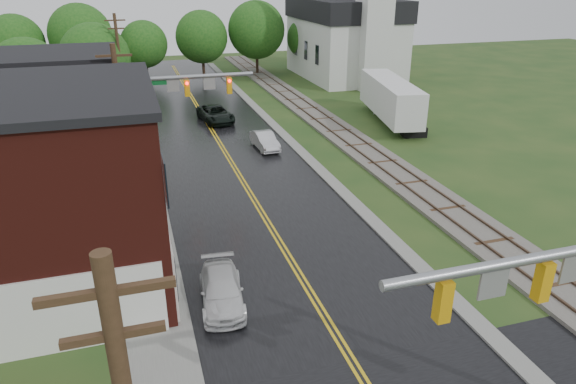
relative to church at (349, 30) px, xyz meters
name	(u,v)px	position (x,y,z in m)	size (l,w,h in m)	color
main_road	(225,151)	(-20.00, -23.74, -5.83)	(10.00, 90.00, 0.02)	black
curb_right	(276,128)	(-14.60, -18.74, -5.83)	(0.80, 70.00, 0.12)	gray
sidewalk_left	(142,185)	(-26.20, -28.74, -5.83)	(2.40, 50.00, 0.12)	gray
yellow_house	(52,138)	(-31.00, -27.74, -2.63)	(8.00, 7.00, 6.40)	tan
darkred_building	(82,116)	(-30.00, -18.74, -3.63)	(7.00, 6.00, 4.40)	#3F0F0C
church	(349,30)	(0.00, 0.00, 0.00)	(10.40, 18.40, 20.00)	silver
railroad	(326,122)	(-10.00, -18.74, -5.73)	(3.20, 80.00, 0.30)	#59544C
traffic_signal_near	(564,294)	(-16.53, -51.74, -0.87)	(7.34, 0.30, 7.20)	gray
traffic_signal_far	(176,97)	(-23.47, -26.74, -0.86)	(7.34, 0.43, 7.20)	gray
utility_pole_b	(123,126)	(-26.80, -31.74, -1.11)	(1.80, 0.28, 9.00)	#382616
utility_pole_c	(120,62)	(-26.80, -9.74, -1.11)	(1.80, 0.28, 9.00)	#382616
tree_left_c	(30,77)	(-33.85, -13.84, -1.32)	(6.00, 6.00, 7.65)	black
tree_left_e	(97,59)	(-28.85, -7.84, -1.02)	(6.40, 6.40, 8.16)	black
suv_dark	(216,114)	(-19.20, -15.38, -5.12)	(2.36, 5.12, 1.42)	black
sedan_silver	(265,141)	(-16.96, -24.03, -5.21)	(1.33, 3.81, 1.26)	silver
pickup_white	(222,290)	(-23.63, -42.59, -5.24)	(1.66, 4.09, 1.19)	silver
semi_trailer	(391,98)	(-4.54, -20.14, -3.61)	(4.80, 11.98, 3.73)	black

